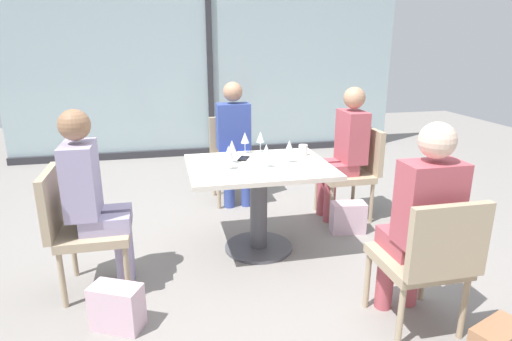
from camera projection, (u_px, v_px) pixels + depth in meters
ground_plane at (259, 248)px, 3.61m from camera, size 12.00×12.00×0.00m
window_wall_backdrop at (210, 72)px, 6.23m from camera, size 5.68×0.10×2.70m
dining_table_main at (259, 188)px, 3.45m from camera, size 1.11×0.87×0.73m
chair_side_end at (79, 223)px, 2.88m from camera, size 0.50×0.46×0.87m
chair_front_right at (428, 257)px, 2.44m from camera, size 0.46×0.50×0.87m
chair_far_right at (354, 167)px, 4.14m from camera, size 0.50×0.46×0.87m
chair_near_window at (233, 154)px, 4.63m from camera, size 0.46×0.51×0.87m
person_side_end at (93, 193)px, 2.85m from camera, size 0.39×0.34×1.26m
person_front_right at (421, 216)px, 2.48m from camera, size 0.34×0.39×1.26m
person_far_right at (345, 147)px, 4.06m from camera, size 0.39×0.34×1.26m
person_near_window at (234, 137)px, 4.46m from camera, size 0.34×0.39×1.26m
wine_glass_0 at (229, 153)px, 3.22m from camera, size 0.07×0.07×0.18m
wine_glass_1 at (260, 137)px, 3.72m from camera, size 0.07×0.07×0.18m
wine_glass_2 at (266, 151)px, 3.28m from camera, size 0.07×0.07×0.18m
wine_glass_3 at (289, 146)px, 3.41m from camera, size 0.07×0.07×0.18m
wine_glass_4 at (232, 147)px, 3.40m from camera, size 0.07×0.07×0.18m
wine_glass_5 at (245, 138)px, 3.69m from camera, size 0.07×0.07×0.18m
coffee_cup at (303, 150)px, 3.65m from camera, size 0.08×0.08×0.09m
cell_phone_on_table at (244, 158)px, 3.55m from camera, size 0.12×0.16×0.01m
handbag_0 at (117, 307)px, 2.58m from camera, size 0.34×0.28×0.28m
handbag_2 at (348, 217)px, 3.87m from camera, size 0.32×0.20×0.28m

